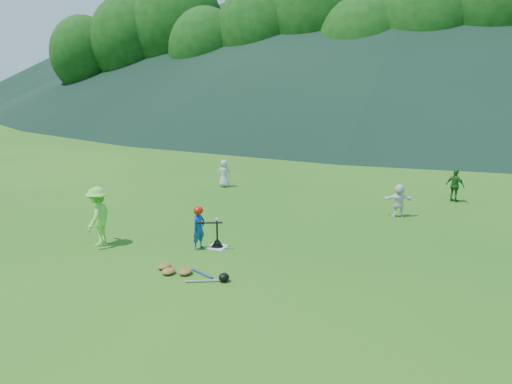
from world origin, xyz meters
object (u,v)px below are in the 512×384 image
fielder_d (399,200)px  batting_tee (217,242)px  adult_coach (98,216)px  fielder_a (224,173)px  home_plate (217,247)px  batter_child (199,228)px  fielder_c (455,186)px  equipment_pile (185,272)px

fielder_d → batting_tee: (-3.81, -4.70, -0.38)m
adult_coach → fielder_a: adult_coach is taller
home_plate → fielder_d: fielder_d is taller
fielder_a → fielder_d: bearing=139.1°
batting_tee → adult_coach: bearing=-160.9°
batter_child → batting_tee: bearing=-40.7°
home_plate → batting_tee: (0.00, 0.00, 0.12)m
fielder_c → batting_tee: 9.11m
batter_child → batting_tee: (0.37, 0.27, -0.41)m
fielder_d → equipment_pile: bearing=39.8°
batting_tee → equipment_pile: 1.87m
adult_coach → fielder_c: bearing=120.4°
fielder_d → equipment_pile: (-3.64, -6.56, -0.44)m
fielder_d → batting_tee: 6.06m
fielder_a → fielder_c: 8.39m
home_plate → equipment_pile: 1.87m
batting_tee → equipment_pile: (0.17, -1.86, -0.06)m
fielder_a → fielder_c: size_ratio=0.94×
equipment_pile → fielder_d: bearing=61.0°
batter_child → fielder_a: bearing=34.8°
batter_child → fielder_a: batter_child is taller
equipment_pile → adult_coach: bearing=164.1°
batting_tee → equipment_pile: batting_tee is taller
home_plate → batter_child: 0.70m
batter_child → fielder_d: 6.49m
fielder_a → equipment_pile: (3.17, -8.28, -0.47)m
batter_child → home_plate: bearing=-40.7°
home_plate → fielder_d: 6.07m
fielder_a → batting_tee: size_ratio=1.57×
adult_coach → equipment_pile: size_ratio=0.84×
fielder_a → adult_coach: bearing=64.4°
batting_tee → fielder_a: bearing=115.1°
home_plate → batter_child: size_ratio=0.42×
fielder_d → equipment_pile: size_ratio=0.57×
home_plate → equipment_pile: size_ratio=0.25×
fielder_c → fielder_d: fielder_c is taller
fielder_c → fielder_d: (-1.52, -2.67, -0.05)m
batter_child → fielder_a: 7.19m
batter_child → fielder_c: (5.70, 7.64, 0.03)m
home_plate → equipment_pile: (0.17, -1.86, 0.06)m
batter_child → fielder_d: size_ratio=1.05×
fielder_a → home_plate: bearing=88.4°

